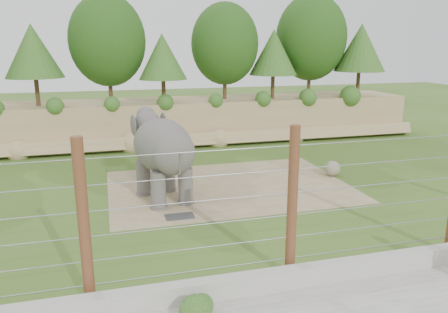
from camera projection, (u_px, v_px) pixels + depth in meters
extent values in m
plane|color=#3E601F|center=(239.00, 213.00, 15.65)|extent=(90.00, 90.00, 0.00)
cube|color=tan|center=(178.00, 120.00, 27.47)|extent=(30.00, 4.00, 2.50)
cube|color=tan|center=(185.00, 141.00, 25.55)|extent=(30.00, 1.37, 1.07)
cylinder|color=#3F2B19|center=(37.00, 92.00, 24.46)|extent=(0.24, 0.24, 1.58)
sphere|color=#164910|center=(33.00, 52.00, 23.92)|extent=(3.60, 3.60, 3.60)
cylinder|color=#3F2B19|center=(110.00, 86.00, 25.90)|extent=(0.24, 0.24, 1.92)
sphere|color=#164910|center=(107.00, 40.00, 25.25)|extent=(4.40, 4.40, 4.40)
cylinder|color=#3F2B19|center=(164.00, 91.00, 25.61)|extent=(0.24, 0.24, 1.40)
sphere|color=#164910|center=(163.00, 58.00, 25.13)|extent=(3.20, 3.20, 3.20)
cylinder|color=#3F2B19|center=(225.00, 84.00, 27.51)|extent=(0.24, 0.24, 1.82)
sphere|color=#164910|center=(225.00, 44.00, 26.89)|extent=(4.16, 4.16, 4.16)
cylinder|color=#3F2B19|center=(273.00, 87.00, 27.76)|extent=(0.24, 0.24, 1.50)
sphere|color=#164910|center=(274.00, 54.00, 27.25)|extent=(3.44, 3.44, 3.44)
cylinder|color=#3F2B19|center=(309.00, 80.00, 29.39)|extent=(0.24, 0.24, 2.03)
sphere|color=#164910|center=(311.00, 38.00, 28.70)|extent=(4.64, 4.64, 4.64)
cylinder|color=#3F2B19|center=(358.00, 83.00, 29.08)|extent=(0.24, 0.24, 1.64)
sphere|color=#164910|center=(361.00, 49.00, 28.52)|extent=(3.76, 3.76, 3.76)
cube|color=#8E7757|center=(229.00, 186.00, 18.57)|extent=(10.00, 7.00, 0.02)
cube|color=#262628|center=(180.00, 216.00, 15.26)|extent=(1.00, 0.60, 0.03)
sphere|color=gray|center=(332.00, 168.00, 19.92)|extent=(0.70, 0.70, 0.70)
cube|color=#9D9991|center=(298.00, 276.00, 10.92)|extent=(26.00, 0.35, 0.50)
cylinder|color=brown|center=(84.00, 225.00, 9.67)|extent=(0.26, 0.26, 4.00)
cylinder|color=brown|center=(292.00, 204.00, 10.94)|extent=(0.26, 0.26, 4.00)
cylinder|color=gray|center=(290.00, 258.00, 11.32)|extent=(20.00, 0.02, 0.02)
cylinder|color=gray|center=(291.00, 237.00, 11.17)|extent=(20.00, 0.02, 0.02)
cylinder|color=gray|center=(292.00, 215.00, 11.02)|extent=(20.00, 0.02, 0.02)
cylinder|color=gray|center=(293.00, 192.00, 10.87)|extent=(20.00, 0.02, 0.02)
cylinder|color=gray|center=(294.00, 169.00, 10.72)|extent=(20.00, 0.02, 0.02)
cylinder|color=gray|center=(295.00, 145.00, 10.57)|extent=(20.00, 0.02, 0.02)
sphere|color=#285518|center=(196.00, 308.00, 9.44)|extent=(0.68, 0.68, 0.68)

